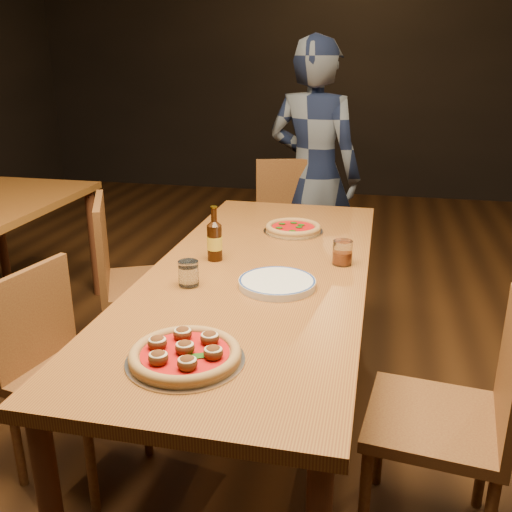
% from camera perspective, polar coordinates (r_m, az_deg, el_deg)
% --- Properties ---
extents(ground, '(9.00, 9.00, 0.00)m').
position_cam_1_polar(ground, '(2.51, 0.26, -17.56)').
color(ground, black).
extents(table_main, '(0.80, 2.00, 0.75)m').
position_cam_1_polar(table_main, '(2.17, 0.29, -3.10)').
color(table_main, brown).
rests_on(table_main, ground).
extents(chair_main_nw, '(0.45, 0.45, 0.83)m').
position_cam_1_polar(chair_main_nw, '(2.21, -17.38, -11.19)').
color(chair_main_nw, '#592717').
rests_on(chair_main_nw, ground).
extents(chair_main_sw, '(0.58, 0.58, 0.93)m').
position_cam_1_polar(chair_main_sw, '(2.81, -10.67, -2.66)').
color(chair_main_sw, '#592717').
rests_on(chair_main_sw, ground).
extents(chair_main_e, '(0.46, 0.46, 0.88)m').
position_cam_1_polar(chair_main_e, '(1.93, 17.45, -15.23)').
color(chair_main_e, '#592717').
rests_on(chair_main_e, ground).
extents(chair_end, '(0.56, 0.56, 0.96)m').
position_cam_1_polar(chair_end, '(3.34, 4.12, 1.58)').
color(chair_end, '#592717').
rests_on(chair_end, ground).
extents(pizza_meatball, '(0.31, 0.31, 0.06)m').
position_cam_1_polar(pizza_meatball, '(1.53, -7.10, -9.69)').
color(pizza_meatball, '#B7B7BF').
rests_on(pizza_meatball, table_main).
extents(pizza_margherita, '(0.27, 0.27, 0.04)m').
position_cam_1_polar(pizza_margherita, '(2.59, 3.74, 2.80)').
color(pizza_margherita, '#B7B7BF').
rests_on(pizza_margherita, table_main).
extents(plate_stack, '(0.27, 0.27, 0.03)m').
position_cam_1_polar(plate_stack, '(1.98, 2.12, -2.75)').
color(plate_stack, white).
rests_on(plate_stack, table_main).
extents(beer_bottle, '(0.06, 0.06, 0.21)m').
position_cam_1_polar(beer_bottle, '(2.22, -4.16, 1.47)').
color(beer_bottle, black).
rests_on(beer_bottle, table_main).
extents(water_glass, '(0.07, 0.07, 0.09)m').
position_cam_1_polar(water_glass, '(1.99, -6.76, -1.73)').
color(water_glass, white).
rests_on(water_glass, table_main).
extents(amber_glass, '(0.08, 0.08, 0.09)m').
position_cam_1_polar(amber_glass, '(2.20, 8.64, 0.35)').
color(amber_glass, '#8F3910').
rests_on(amber_glass, table_main).
extents(diner, '(0.68, 0.54, 1.62)m').
position_cam_1_polar(diner, '(3.53, 5.78, 8.01)').
color(diner, black).
rests_on(diner, ground).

